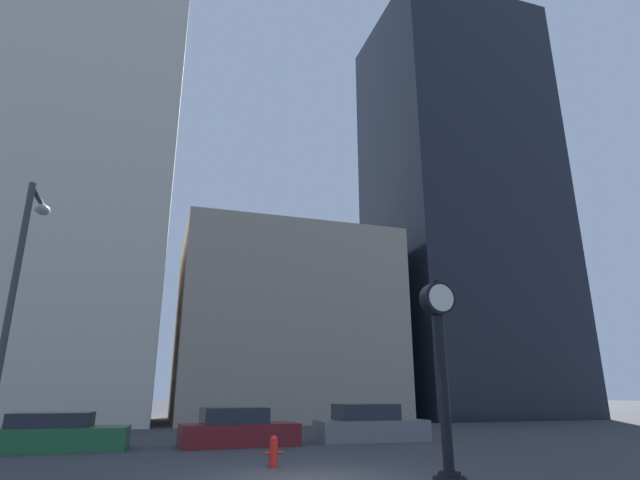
{
  "coord_description": "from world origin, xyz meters",
  "views": [
    {
      "loc": [
        -3.28,
        -11.16,
        1.84
      ],
      "look_at": [
        3.71,
        10.8,
        8.89
      ],
      "focal_mm": 28.0,
      "sensor_mm": 36.0,
      "label": 1
    }
  ],
  "objects_px": {
    "street_clock": "(442,361)",
    "car_maroon": "(238,430)",
    "car_grey": "(370,425)",
    "fire_hydrant_near": "(274,451)",
    "car_green": "(55,435)",
    "street_lamp_left": "(20,279)"
  },
  "relations": [
    {
      "from": "street_clock",
      "to": "car_maroon",
      "type": "relative_size",
      "value": 1.05
    },
    {
      "from": "street_clock",
      "to": "car_grey",
      "type": "relative_size",
      "value": 1.01
    },
    {
      "from": "car_maroon",
      "to": "street_lamp_left",
      "type": "distance_m",
      "value": 9.84
    },
    {
      "from": "street_clock",
      "to": "car_grey",
      "type": "xyz_separation_m",
      "value": [
        2.11,
        9.23,
        -1.92
      ]
    },
    {
      "from": "car_green",
      "to": "car_grey",
      "type": "xyz_separation_m",
      "value": [
        11.21,
        0.16,
        0.08
      ]
    },
    {
      "from": "car_grey",
      "to": "fire_hydrant_near",
      "type": "distance_m",
      "value": 7.84
    },
    {
      "from": "car_maroon",
      "to": "fire_hydrant_near",
      "type": "height_order",
      "value": "car_maroon"
    },
    {
      "from": "car_maroon",
      "to": "fire_hydrant_near",
      "type": "relative_size",
      "value": 5.5
    },
    {
      "from": "car_maroon",
      "to": "street_lamp_left",
      "type": "xyz_separation_m",
      "value": [
        -6.01,
        -6.88,
        3.67
      ]
    },
    {
      "from": "fire_hydrant_near",
      "to": "street_lamp_left",
      "type": "relative_size",
      "value": 0.12
    },
    {
      "from": "street_clock",
      "to": "fire_hydrant_near",
      "type": "xyz_separation_m",
      "value": [
        -3.07,
        3.35,
        -2.11
      ]
    },
    {
      "from": "car_grey",
      "to": "fire_hydrant_near",
      "type": "bearing_deg",
      "value": -129.7
    },
    {
      "from": "fire_hydrant_near",
      "to": "car_green",
      "type": "bearing_deg",
      "value": 136.46
    },
    {
      "from": "fire_hydrant_near",
      "to": "street_lamp_left",
      "type": "distance_m",
      "value": 7.32
    },
    {
      "from": "fire_hydrant_near",
      "to": "car_grey",
      "type": "bearing_deg",
      "value": 48.61
    },
    {
      "from": "car_grey",
      "to": "fire_hydrant_near",
      "type": "relative_size",
      "value": 5.69
    },
    {
      "from": "street_clock",
      "to": "street_lamp_left",
      "type": "distance_m",
      "value": 9.54
    },
    {
      "from": "street_clock",
      "to": "fire_hydrant_near",
      "type": "bearing_deg",
      "value": 132.54
    },
    {
      "from": "car_grey",
      "to": "fire_hydrant_near",
      "type": "height_order",
      "value": "car_grey"
    },
    {
      "from": "car_grey",
      "to": "fire_hydrant_near",
      "type": "xyz_separation_m",
      "value": [
        -5.19,
        -5.88,
        -0.19
      ]
    },
    {
      "from": "car_grey",
      "to": "car_green",
      "type": "bearing_deg",
      "value": -177.48
    },
    {
      "from": "street_lamp_left",
      "to": "street_clock",
      "type": "bearing_deg",
      "value": -12.42
    }
  ]
}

